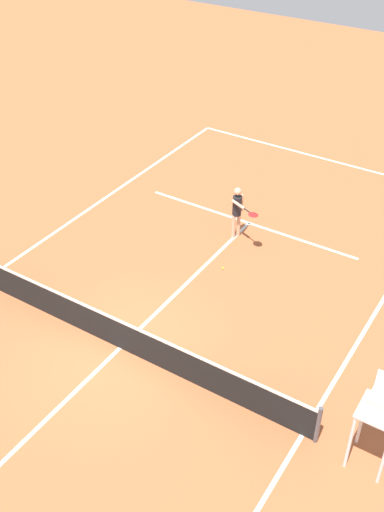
# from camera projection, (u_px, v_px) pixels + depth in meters

# --- Properties ---
(ground_plane) EXTENTS (60.00, 60.00, 0.00)m
(ground_plane) POSITION_uv_depth(u_px,v_px,m) (120.00, 348.00, 15.67)
(ground_plane) COLOR #AD5933
(court_lines) EXTENTS (10.11, 25.09, 0.01)m
(court_lines) POSITION_uv_depth(u_px,v_px,m) (120.00, 348.00, 15.67)
(court_lines) COLOR white
(court_lines) RESTS_ON ground
(tennis_net) EXTENTS (10.71, 0.10, 1.07)m
(tennis_net) POSITION_uv_depth(u_px,v_px,m) (119.00, 333.00, 15.38)
(tennis_net) COLOR #4C4C51
(tennis_net) RESTS_ON ground
(player_serving) EXTENTS (1.18, 0.96, 1.76)m
(player_serving) POSITION_uv_depth(u_px,v_px,m) (238.00, 209.00, 19.07)
(player_serving) COLOR #D8A884
(player_serving) RESTS_ON ground
(tennis_ball) EXTENTS (0.07, 0.07, 0.07)m
(tennis_ball) POSITION_uv_depth(u_px,v_px,m) (223.00, 268.00, 18.32)
(tennis_ball) COLOR #CCE033
(tennis_ball) RESTS_ON ground
(umpire_chair) EXTENTS (0.80, 0.80, 2.41)m
(umpire_chair) POSITION_uv_depth(u_px,v_px,m) (380.00, 410.00, 12.03)
(umpire_chair) COLOR silver
(umpire_chair) RESTS_ON ground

